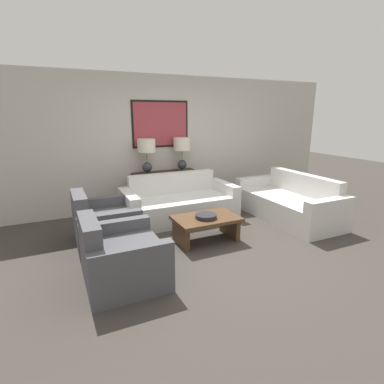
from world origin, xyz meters
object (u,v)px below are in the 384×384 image
(console_table, at_px, (166,190))
(couch_by_back_wall, at_px, (179,204))
(couch_by_side, at_px, (289,203))
(armchair_near_camera, at_px, (121,258))
(decorative_bowl, at_px, (206,216))
(armchair_near_back_wall, at_px, (104,225))
(table_lamp_left, at_px, (147,150))
(coffee_table, at_px, (206,224))
(table_lamp_right, at_px, (182,148))

(console_table, xyz_separation_m, couch_by_back_wall, (0.00, -0.71, -0.10))
(console_table, xyz_separation_m, couch_by_side, (1.87, -1.53, -0.10))
(couch_by_back_wall, xyz_separation_m, couch_by_side, (1.87, -0.83, 0.00))
(couch_by_side, bearing_deg, console_table, 140.76)
(armchair_near_camera, bearing_deg, decorative_bowl, 21.42)
(armchair_near_back_wall, height_order, armchair_near_camera, same)
(couch_by_side, bearing_deg, table_lamp_left, 145.73)
(table_lamp_left, relative_size, armchair_near_back_wall, 0.67)
(couch_by_side, relative_size, coffee_table, 2.11)
(decorative_bowl, relative_size, armchair_near_back_wall, 0.32)
(table_lamp_left, height_order, couch_by_side, table_lamp_left)
(coffee_table, height_order, decorative_bowl, decorative_bowl)
(table_lamp_right, height_order, armchair_near_back_wall, table_lamp_right)
(decorative_bowl, bearing_deg, coffee_table, 56.34)
(couch_by_side, distance_m, decorative_bowl, 1.95)
(console_table, bearing_deg, armchair_near_camera, -120.93)
(couch_by_back_wall, xyz_separation_m, decorative_bowl, (-0.04, -1.15, 0.14))
(table_lamp_right, bearing_deg, decorative_bowl, -102.58)
(table_lamp_right, xyz_separation_m, coffee_table, (-0.39, -1.82, -0.94))
(table_lamp_right, bearing_deg, couch_by_back_wall, -117.83)
(couch_by_back_wall, distance_m, decorative_bowl, 1.16)
(armchair_near_back_wall, bearing_deg, table_lamp_left, 48.87)
(coffee_table, height_order, armchair_near_back_wall, armchair_near_back_wall)
(table_lamp_left, bearing_deg, console_table, 0.00)
(console_table, height_order, coffee_table, console_table)
(couch_by_back_wall, relative_size, couch_by_side, 1.00)
(table_lamp_left, distance_m, coffee_table, 2.08)
(decorative_bowl, relative_size, armchair_near_camera, 0.32)
(table_lamp_right, xyz_separation_m, couch_by_back_wall, (-0.37, -0.71, -0.94))
(couch_by_back_wall, relative_size, armchair_near_back_wall, 2.06)
(armchair_near_back_wall, bearing_deg, coffee_table, -22.48)
(decorative_bowl, bearing_deg, couch_by_back_wall, 87.90)
(decorative_bowl, xyz_separation_m, armchair_near_camera, (-1.40, -0.55, -0.13))
(coffee_table, bearing_deg, decorative_bowl, -123.66)
(table_lamp_right, distance_m, couch_by_back_wall, 1.23)
(coffee_table, bearing_deg, armchair_near_back_wall, 157.52)
(console_table, xyz_separation_m, armchair_near_back_wall, (-1.44, -1.23, -0.10))
(table_lamp_left, xyz_separation_m, couch_by_back_wall, (0.37, -0.71, -0.94))
(console_table, height_order, armchair_near_camera, armchair_near_camera)
(couch_by_side, distance_m, armchair_near_back_wall, 3.33)
(coffee_table, xyz_separation_m, armchair_near_camera, (-1.43, -0.59, 0.01))
(decorative_bowl, bearing_deg, armchair_near_camera, -158.58)
(console_table, distance_m, table_lamp_right, 0.92)
(armchair_near_back_wall, bearing_deg, armchair_near_camera, -90.00)
(table_lamp_left, xyz_separation_m, couch_by_side, (2.25, -1.53, -0.94))
(couch_by_back_wall, relative_size, coffee_table, 2.11)
(couch_by_back_wall, bearing_deg, decorative_bowl, -92.10)
(console_table, distance_m, coffee_table, 1.82)
(table_lamp_right, relative_size, armchair_near_camera, 0.67)
(couch_by_back_wall, bearing_deg, table_lamp_left, 117.83)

